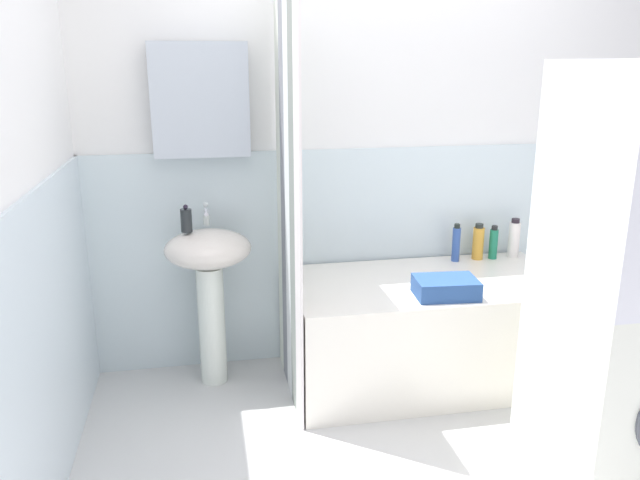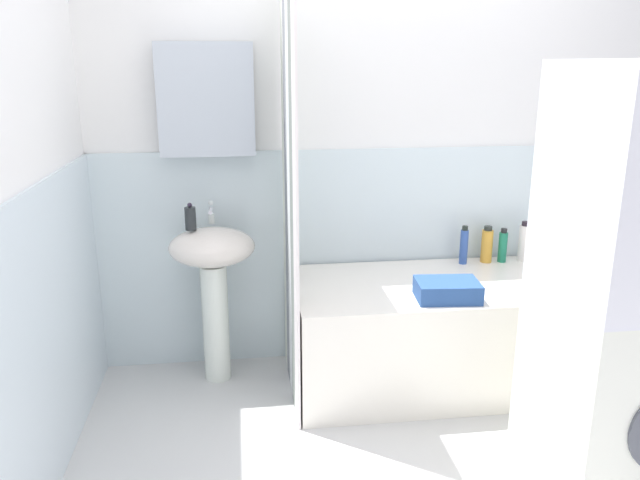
% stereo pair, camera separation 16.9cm
% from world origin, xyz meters
% --- Properties ---
extents(wall_back_tiled, '(3.60, 0.18, 2.40)m').
position_xyz_m(wall_back_tiled, '(-0.06, 1.26, 1.14)').
color(wall_back_tiled, white).
rests_on(wall_back_tiled, ground_plane).
extents(wall_left_tiled, '(0.07, 1.81, 2.40)m').
position_xyz_m(wall_left_tiled, '(-1.57, 0.34, 1.12)').
color(wall_left_tiled, white).
rests_on(wall_left_tiled, ground_plane).
extents(sink, '(0.44, 0.34, 0.84)m').
position_xyz_m(sink, '(-0.91, 1.03, 0.62)').
color(sink, white).
rests_on(sink, ground_plane).
extents(faucet, '(0.03, 0.12, 0.12)m').
position_xyz_m(faucet, '(-0.91, 1.11, 0.90)').
color(faucet, silver).
rests_on(faucet, sink).
extents(soap_dispenser, '(0.06, 0.06, 0.14)m').
position_xyz_m(soap_dispenser, '(-1.01, 1.01, 0.90)').
color(soap_dispenser, '#232729').
rests_on(soap_dispenser, sink).
extents(bathtub, '(1.44, 0.75, 0.56)m').
position_xyz_m(bathtub, '(0.21, 0.84, 0.28)').
color(bathtub, white).
rests_on(bathtub, ground_plane).
extents(shower_curtain, '(0.01, 0.75, 2.00)m').
position_xyz_m(shower_curtain, '(-0.53, 0.84, 1.00)').
color(shower_curtain, white).
rests_on(shower_curtain, ground_plane).
extents(shampoo_bottle, '(0.06, 0.06, 0.23)m').
position_xyz_m(shampoo_bottle, '(0.83, 1.13, 0.67)').
color(shampoo_bottle, white).
rests_on(shampoo_bottle, bathtub).
extents(lotion_bottle, '(0.05, 0.05, 0.19)m').
position_xyz_m(lotion_bottle, '(0.70, 1.13, 0.65)').
color(lotion_bottle, '#1D7B57').
rests_on(lotion_bottle, bathtub).
extents(body_wash_bottle, '(0.06, 0.06, 0.21)m').
position_xyz_m(body_wash_bottle, '(0.61, 1.14, 0.66)').
color(body_wash_bottle, gold).
rests_on(body_wash_bottle, bathtub).
extents(conditioner_bottle, '(0.05, 0.05, 0.22)m').
position_xyz_m(conditioner_bottle, '(0.47, 1.12, 0.66)').
color(conditioner_bottle, '#31539F').
rests_on(conditioner_bottle, bathtub).
extents(towel_folded, '(0.31, 0.23, 0.09)m').
position_xyz_m(towel_folded, '(0.20, 0.61, 0.61)').
color(towel_folded, navy).
rests_on(towel_folded, bathtub).
extents(washer_dryer_stack, '(0.60, 0.59, 1.66)m').
position_xyz_m(washer_dryer_stack, '(0.66, -0.12, 0.83)').
color(washer_dryer_stack, white).
rests_on(washer_dryer_stack, ground_plane).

